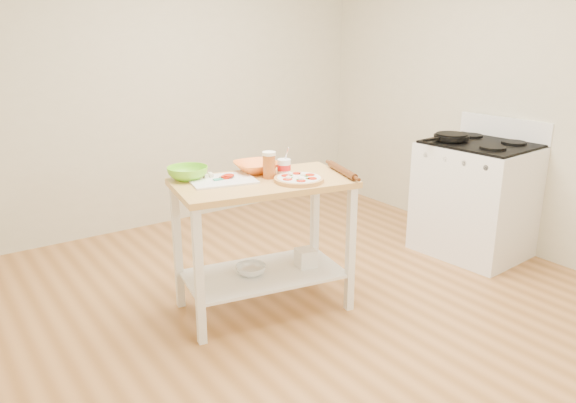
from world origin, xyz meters
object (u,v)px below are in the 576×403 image
(beer_pint, at_px, (269,165))
(yogurt_tub, at_px, (284,167))
(gas_stove, at_px, (476,198))
(orange_bowl, at_px, (256,167))
(shelf_bin, at_px, (306,258))
(shelf_glass_bowl, at_px, (251,270))
(prep_island, at_px, (263,218))
(green_bowl, at_px, (188,173))
(cutting_board, at_px, (222,180))
(rolling_pin, at_px, (342,171))
(pizza, at_px, (299,179))
(spatula, at_px, (223,178))
(skillet, at_px, (451,137))
(knife, at_px, (190,175))

(beer_pint, relative_size, yogurt_tub, 0.91)
(gas_stove, relative_size, beer_pint, 6.46)
(orange_bowl, bearing_deg, shelf_bin, -51.48)
(gas_stove, bearing_deg, orange_bowl, 164.59)
(orange_bowl, distance_m, shelf_glass_bowl, 0.69)
(prep_island, height_order, beer_pint, beer_pint)
(shelf_glass_bowl, relative_size, shelf_bin, 1.63)
(gas_stove, height_order, green_bowl, gas_stove)
(orange_bowl, relative_size, shelf_bin, 2.32)
(prep_island, height_order, yogurt_tub, yogurt_tub)
(cutting_board, xyz_separation_m, orange_bowl, (0.30, 0.06, 0.03))
(green_bowl, height_order, rolling_pin, green_bowl)
(orange_bowl, height_order, yogurt_tub, yogurt_tub)
(prep_island, bearing_deg, pizza, -42.70)
(spatula, bearing_deg, shelf_bin, -17.48)
(skillet, height_order, knife, skillet)
(cutting_board, relative_size, shelf_bin, 3.67)
(green_bowl, distance_m, shelf_glass_bowl, 0.76)
(beer_pint, height_order, rolling_pin, beer_pint)
(prep_island, bearing_deg, orange_bowl, 68.99)
(cutting_board, xyz_separation_m, shelf_glass_bowl, (0.14, -0.11, -0.62))
(knife, xyz_separation_m, green_bowl, (-0.03, -0.02, 0.02))
(prep_island, relative_size, pizza, 3.83)
(knife, bearing_deg, rolling_pin, -45.00)
(beer_pint, bearing_deg, spatula, 156.88)
(rolling_pin, relative_size, shelf_glass_bowl, 1.95)
(spatula, xyz_separation_m, shelf_bin, (0.50, -0.21, -0.59))
(spatula, relative_size, yogurt_tub, 0.81)
(beer_pint, distance_m, rolling_pin, 0.49)
(knife, bearing_deg, yogurt_tub, -44.19)
(cutting_board, xyz_separation_m, knife, (-0.13, 0.18, 0.01))
(pizza, relative_size, shelf_glass_bowl, 1.56)
(skillet, xyz_separation_m, green_bowl, (-2.20, 0.28, -0.03))
(yogurt_tub, bearing_deg, orange_bowl, 122.51)
(spatula, relative_size, orange_bowl, 0.54)
(gas_stove, relative_size, yogurt_tub, 5.86)
(cutting_board, distance_m, orange_bowl, 0.30)
(pizza, height_order, beer_pint, beer_pint)
(gas_stove, height_order, knife, gas_stove)
(green_bowl, bearing_deg, prep_island, -37.80)
(rolling_pin, bearing_deg, gas_stove, 0.07)
(orange_bowl, xyz_separation_m, yogurt_tub, (0.11, -0.17, 0.02))
(prep_island, distance_m, gas_stove, 1.99)
(cutting_board, bearing_deg, shelf_glass_bowl, -26.67)
(gas_stove, bearing_deg, skillet, 126.09)
(orange_bowl, relative_size, rolling_pin, 0.73)
(rolling_pin, distance_m, shelf_bin, 0.65)
(cutting_board, relative_size, knife, 1.74)
(green_bowl, bearing_deg, beer_pint, -31.88)
(knife, height_order, beer_pint, beer_pint)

